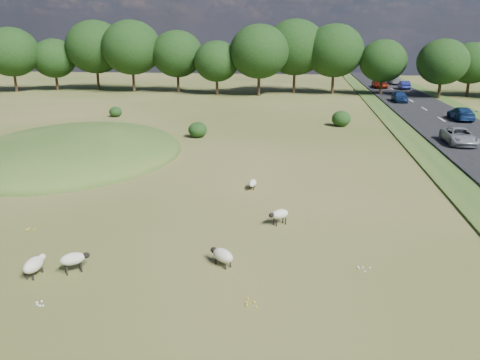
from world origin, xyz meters
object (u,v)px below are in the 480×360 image
(car_5, at_px, (459,136))
(car_4, at_px, (461,114))
(sheep_4, at_px, (252,183))
(sheep_0, at_px, (279,214))
(sheep_2, at_px, (222,255))
(sheep_1, at_px, (74,259))
(sheep_3, at_px, (34,264))
(car_2, at_px, (400,96))
(car_3, at_px, (380,84))
(car_7, at_px, (394,80))
(car_1, at_px, (404,85))

(car_5, bearing_deg, car_4, 73.15)
(sheep_4, bearing_deg, car_5, 133.68)
(sheep_0, distance_m, sheep_2, 4.94)
(sheep_1, height_order, car_4, car_4)
(sheep_3, relative_size, car_2, 0.29)
(sheep_1, height_order, car_2, car_2)
(sheep_4, relative_size, car_3, 0.20)
(sheep_3, bearing_deg, car_4, -32.67)
(car_4, bearing_deg, car_3, -83.60)
(sheep_4, xyz_separation_m, car_4, (19.38, 26.32, 0.57))
(car_7, bearing_deg, sheep_4, 74.11)
(sheep_2, distance_m, car_7, 80.38)
(car_7, bearing_deg, car_1, 90.00)
(sheep_0, xyz_separation_m, sheep_2, (-1.96, -4.53, -0.10))
(sheep_1, xyz_separation_m, sheep_3, (-1.36, -0.45, -0.10))
(sheep_1, bearing_deg, car_2, 30.91)
(sheep_0, relative_size, car_3, 0.21)
(sheep_0, bearing_deg, car_1, -142.70)
(sheep_0, distance_m, sheep_4, 5.72)
(sheep_2, height_order, car_7, car_7)
(car_1, height_order, car_7, car_7)
(sheep_0, xyz_separation_m, car_5, (13.64, 19.16, 0.35))
(sheep_3, height_order, sheep_4, sheep_3)
(sheep_0, height_order, car_7, car_7)
(sheep_3, bearing_deg, car_7, -16.27)
(sheep_2, relative_size, car_3, 0.23)
(sheep_4, distance_m, car_2, 43.85)
(car_5, bearing_deg, sheep_3, -131.38)
(sheep_1, height_order, car_3, car_3)
(sheep_2, xyz_separation_m, car_5, (15.60, 23.69, 0.46))
(sheep_4, bearing_deg, car_7, 166.31)
(sheep_4, bearing_deg, sheep_2, 2.08)
(sheep_1, distance_m, sheep_4, 12.56)
(car_2, bearing_deg, sheep_1, -111.99)
(car_1, relative_size, car_2, 0.98)
(car_2, distance_m, car_4, 15.15)
(sheep_0, bearing_deg, car_2, -143.82)
(sheep_3, bearing_deg, car_5, -39.43)
(sheep_0, height_order, sheep_3, sheep_0)
(car_1, relative_size, car_5, 0.91)
(sheep_4, bearing_deg, sheep_0, 22.00)
(sheep_2, xyz_separation_m, sheep_4, (0.02, 9.91, -0.08))
(sheep_4, height_order, car_5, car_5)
(sheep_4, distance_m, car_1, 61.62)
(sheep_1, bearing_deg, car_3, 36.45)
(sheep_2, bearing_deg, sheep_1, 52.52)
(sheep_3, distance_m, car_2, 57.30)
(car_1, bearing_deg, sheep_0, 74.73)
(car_4, bearing_deg, car_1, -90.00)
(sheep_2, relative_size, car_7, 0.22)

